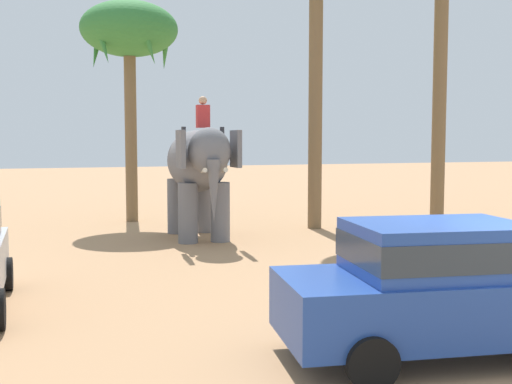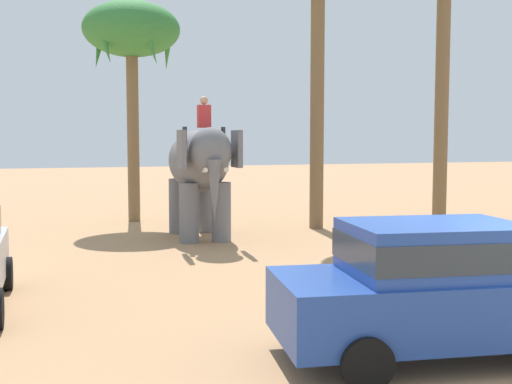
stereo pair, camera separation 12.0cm
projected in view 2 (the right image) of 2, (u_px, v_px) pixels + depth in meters
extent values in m
cube|color=#23479E|center=(440.00, 304.00, 7.81)|extent=(4.33, 2.36, 0.76)
cube|color=#23479E|center=(434.00, 248.00, 7.74)|extent=(2.33, 1.89, 0.64)
cube|color=#2D3842|center=(434.00, 248.00, 7.74)|extent=(2.35, 1.91, 0.35)
cylinder|color=black|center=(495.00, 311.00, 8.90)|extent=(0.62, 0.28, 0.60)
cylinder|color=black|center=(322.00, 320.00, 8.45)|extent=(0.62, 0.28, 0.60)
cylinder|color=black|center=(367.00, 364.00, 6.78)|extent=(0.62, 0.28, 0.60)
cylinder|color=black|center=(7.00, 273.00, 11.40)|extent=(0.20, 0.60, 0.60)
ellipsoid|color=slate|center=(198.00, 161.00, 17.51)|extent=(1.80, 3.20, 1.70)
cylinder|color=slate|center=(221.00, 212.00, 16.85)|extent=(0.52, 0.52, 1.60)
cylinder|color=slate|center=(189.00, 213.00, 16.61)|extent=(0.52, 0.52, 1.60)
cylinder|color=slate|center=(207.00, 205.00, 18.63)|extent=(0.52, 0.52, 1.60)
cylinder|color=slate|center=(178.00, 206.00, 18.39)|extent=(0.52, 0.52, 1.60)
ellipsoid|color=slate|center=(210.00, 151.00, 15.93)|extent=(1.16, 1.07, 1.20)
cube|color=slate|center=(237.00, 149.00, 16.22)|extent=(0.17, 0.81, 0.96)
cube|color=slate|center=(182.00, 149.00, 15.82)|extent=(0.17, 0.81, 0.96)
cone|color=slate|center=(214.00, 192.00, 15.58)|extent=(0.38, 0.38, 1.60)
cone|color=beige|center=(224.00, 171.00, 15.66)|extent=(0.16, 0.57, 0.21)
cone|color=beige|center=(203.00, 171.00, 15.51)|extent=(0.16, 0.57, 0.21)
cube|color=red|center=(204.00, 116.00, 16.60)|extent=(0.36, 0.26, 0.60)
sphere|color=tan|center=(204.00, 100.00, 16.56)|extent=(0.22, 0.22, 0.22)
cylinder|color=#333338|center=(223.00, 137.00, 16.78)|extent=(0.12, 0.12, 0.55)
cylinder|color=#333338|center=(185.00, 137.00, 16.50)|extent=(0.12, 0.12, 0.55)
cylinder|color=brown|center=(442.00, 76.00, 19.74)|extent=(0.43, 0.43, 9.51)
cylinder|color=brown|center=(133.00, 129.00, 20.97)|extent=(0.39, 0.39, 6.19)
ellipsoid|color=#337A38|center=(131.00, 29.00, 20.70)|extent=(3.20, 3.20, 1.80)
cone|color=#337A38|center=(167.00, 46.00, 21.15)|extent=(0.40, 0.92, 1.64)
cone|color=#337A38|center=(137.00, 50.00, 21.94)|extent=(0.91, 0.57, 1.67)
cone|color=#337A38|center=(99.00, 46.00, 21.07)|extent=(0.73, 0.83, 1.69)
cone|color=#337A38|center=(104.00, 40.00, 19.75)|extent=(0.73, 0.83, 1.69)
cone|color=#337A38|center=(149.00, 40.00, 19.80)|extent=(0.91, 0.57, 1.67)
cylinder|color=brown|center=(317.00, 87.00, 19.13)|extent=(0.42, 0.42, 8.67)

